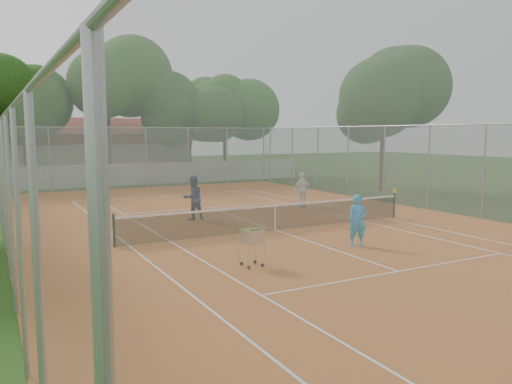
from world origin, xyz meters
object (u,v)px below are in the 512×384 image
player_far_right (302,190)px  ball_hopper (252,246)px  tennis_net (275,217)px  player_near (358,220)px  player_far_left (193,198)px  clubhouse (84,150)px

player_far_right → ball_hopper: 10.90m
tennis_net → player_near: size_ratio=7.15×
player_far_left → ball_hopper: bearing=72.8°
tennis_net → clubhouse: (-2.00, 29.00, 1.69)m
tennis_net → player_far_left: player_far_left is taller
player_near → player_far_right: player_far_right is taller
ball_hopper → player_far_right: bearing=24.6°
tennis_net → clubhouse: 29.12m
player_near → player_far_right: size_ratio=0.95×
tennis_net → player_far_left: (-1.88, 3.57, 0.43)m
tennis_net → clubhouse: clubhouse is taller
player_far_left → ball_hopper: (-1.30, -7.72, -0.36)m
player_far_left → player_far_right: player_far_left is taller
player_near → tennis_net: bearing=129.1°
clubhouse → player_far_right: (5.95, -24.90, -1.31)m
player_near → player_far_left: (-2.86, 7.11, 0.09)m
clubhouse → tennis_net: bearing=-86.1°
tennis_net → ball_hopper: ball_hopper is taller
player_far_left → ball_hopper: 7.83m
clubhouse → player_far_right: size_ratio=9.39×
ball_hopper → clubhouse: bearing=63.4°
clubhouse → ball_hopper: (-1.17, -33.15, -1.62)m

